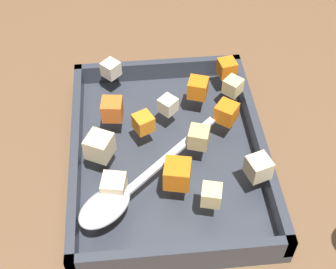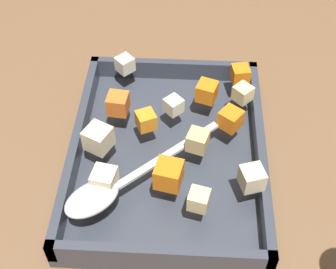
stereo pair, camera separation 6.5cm
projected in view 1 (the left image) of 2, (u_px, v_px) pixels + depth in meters
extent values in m
plane|color=brown|center=(155.00, 155.00, 0.71)|extent=(4.00, 4.00, 0.00)
cube|color=#333842|center=(168.00, 158.00, 0.69)|extent=(0.35, 0.27, 0.01)
cube|color=#333842|center=(76.00, 154.00, 0.67)|extent=(0.35, 0.01, 0.03)
cube|color=#333842|center=(258.00, 140.00, 0.68)|extent=(0.35, 0.01, 0.03)
cube|color=#333842|center=(158.00, 69.00, 0.79)|extent=(0.01, 0.27, 0.03)
cube|color=#333842|center=(182.00, 256.00, 0.56)|extent=(0.01, 0.27, 0.03)
cube|color=orange|center=(112.00, 109.00, 0.68)|extent=(0.03, 0.03, 0.03)
cube|color=orange|center=(226.00, 112.00, 0.68)|extent=(0.04, 0.04, 0.03)
cube|color=orange|center=(198.00, 88.00, 0.71)|extent=(0.04, 0.04, 0.03)
cube|color=orange|center=(143.00, 123.00, 0.67)|extent=(0.03, 0.03, 0.03)
cube|color=orange|center=(227.00, 68.00, 0.75)|extent=(0.03, 0.03, 0.03)
cube|color=orange|center=(177.00, 174.00, 0.60)|extent=(0.04, 0.04, 0.03)
cube|color=#E0CC89|center=(211.00, 195.00, 0.59)|extent=(0.03, 0.03, 0.02)
cube|color=beige|center=(99.00, 146.00, 0.63)|extent=(0.04, 0.04, 0.03)
cube|color=beige|center=(258.00, 167.00, 0.61)|extent=(0.04, 0.04, 0.03)
cube|color=beige|center=(114.00, 187.00, 0.59)|extent=(0.03, 0.03, 0.03)
cube|color=beige|center=(168.00, 105.00, 0.69)|extent=(0.03, 0.03, 0.02)
cube|color=tan|center=(199.00, 137.00, 0.65)|extent=(0.03, 0.03, 0.03)
cube|color=#E0CC89|center=(233.00, 86.00, 0.72)|extent=(0.03, 0.03, 0.02)
cube|color=beige|center=(111.00, 69.00, 0.75)|extent=(0.03, 0.03, 0.02)
ellipsoid|color=silver|center=(105.00, 207.00, 0.58)|extent=(0.08, 0.09, 0.02)
cube|color=silver|center=(173.00, 153.00, 0.64)|extent=(0.12, 0.14, 0.01)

